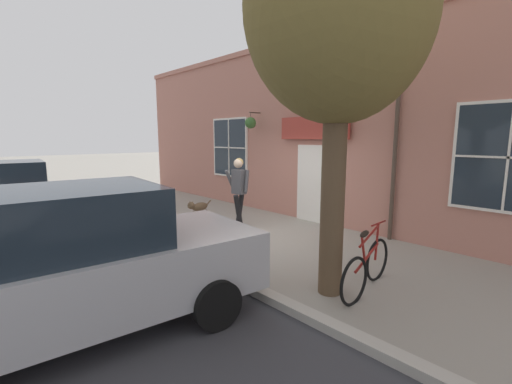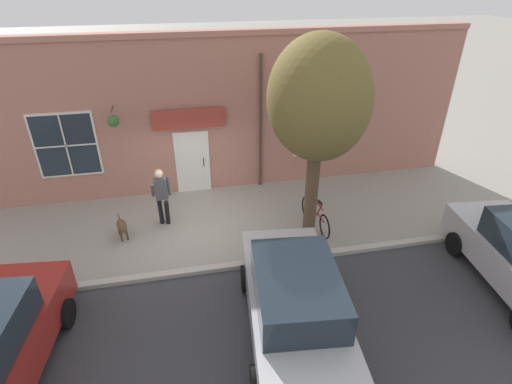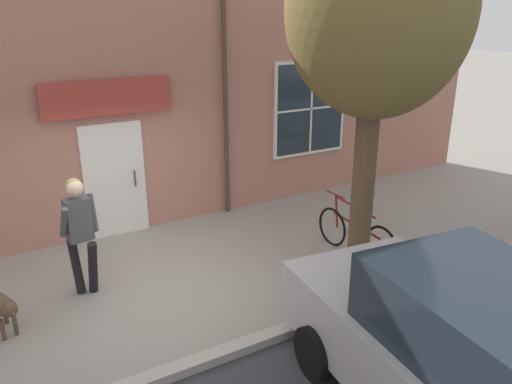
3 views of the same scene
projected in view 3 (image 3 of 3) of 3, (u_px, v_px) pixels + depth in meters
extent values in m
plane|color=gray|center=(158.00, 285.00, 7.59)|extent=(90.00, 90.00, 0.00)
cube|color=#B2ADA3|center=(215.00, 357.00, 5.94)|extent=(0.20, 28.00, 0.12)
cube|color=#B27566|center=(103.00, 102.00, 8.66)|extent=(0.30, 18.00, 4.86)
cube|color=white|center=(115.00, 180.00, 9.01)|extent=(0.10, 1.10, 2.10)
cube|color=#232D38|center=(115.00, 183.00, 9.00)|extent=(0.03, 0.90, 1.90)
cylinder|color=#47382D|center=(135.00, 178.00, 9.10)|extent=(0.03, 0.03, 0.30)
cube|color=#AD3D33|center=(108.00, 98.00, 8.41)|extent=(0.08, 2.20, 0.60)
cylinder|color=#47382D|center=(226.00, 106.00, 9.63)|extent=(0.09, 0.09, 4.38)
cube|color=white|center=(310.00, 108.00, 10.72)|extent=(0.08, 1.82, 2.02)
cube|color=#232D38|center=(311.00, 109.00, 10.70)|extent=(0.03, 1.70, 1.90)
cube|color=white|center=(311.00, 109.00, 10.68)|extent=(0.04, 0.04, 1.90)
cube|color=white|center=(311.00, 109.00, 10.68)|extent=(0.04, 1.70, 0.04)
cylinder|color=black|center=(93.00, 268.00, 7.23)|extent=(0.32, 0.17, 0.87)
cylinder|color=black|center=(76.00, 265.00, 7.31)|extent=(0.32, 0.17, 0.87)
cube|color=#4C4C51|center=(78.00, 219.00, 7.02)|extent=(0.27, 0.37, 0.63)
sphere|color=beige|center=(75.00, 188.00, 6.84)|extent=(0.24, 0.24, 0.24)
sphere|color=tan|center=(74.00, 186.00, 6.85)|extent=(0.22, 0.22, 0.22)
cylinder|color=#4C4C51|center=(93.00, 213.00, 7.17)|extent=(0.17, 0.11, 0.57)
cylinder|color=#4C4C51|center=(64.00, 222.00, 6.79)|extent=(0.34, 0.13, 0.52)
ellipsoid|color=brown|center=(0.00, 305.00, 6.37)|extent=(0.62, 0.40, 0.23)
cylinder|color=brown|center=(15.00, 324.00, 6.39)|extent=(0.06, 0.06, 0.30)
cylinder|color=brown|center=(3.00, 330.00, 6.29)|extent=(0.06, 0.06, 0.30)
cylinder|color=brown|center=(5.00, 314.00, 6.62)|extent=(0.06, 0.06, 0.30)
sphere|color=brown|center=(10.00, 309.00, 6.11)|extent=(0.19, 0.19, 0.19)
cone|color=brown|center=(13.00, 314.00, 6.04)|extent=(0.12, 0.11, 0.09)
cone|color=brown|center=(12.00, 301.00, 6.12)|extent=(0.06, 0.06, 0.07)
cone|color=brown|center=(4.00, 304.00, 6.05)|extent=(0.06, 0.06, 0.07)
cylinder|color=brown|center=(363.00, 181.00, 7.53)|extent=(0.34, 0.34, 3.01)
ellipsoid|color=brown|center=(377.00, 9.00, 6.69)|extent=(2.69, 2.42, 2.96)
sphere|color=brown|center=(350.00, 45.00, 6.92)|extent=(1.32, 1.32, 1.32)
torus|color=black|center=(332.00, 227.00, 8.83)|extent=(0.71, 0.07, 0.70)
torus|color=black|center=(381.00, 246.00, 8.10)|extent=(0.71, 0.07, 0.70)
cylinder|color=maroon|center=(356.00, 225.00, 8.39)|extent=(0.97, 0.23, 0.20)
cylinder|color=maroon|center=(366.00, 221.00, 8.22)|extent=(0.23, 0.08, 0.47)
cylinder|color=maroon|center=(355.00, 207.00, 8.32)|extent=(0.82, 0.20, 0.17)
cylinder|color=maroon|center=(337.00, 211.00, 8.66)|extent=(0.11, 0.06, 0.58)
cylinder|color=maroon|center=(336.00, 195.00, 8.59)|extent=(0.46, 0.04, 0.03)
ellipsoid|color=black|center=(367.00, 206.00, 8.13)|extent=(0.26, 0.15, 0.10)
cube|color=#B7B7BC|center=(468.00, 378.00, 4.69)|extent=(4.46, 2.20, 0.76)
cube|color=#1E2833|center=(500.00, 326.00, 4.25)|extent=(2.38, 1.77, 0.68)
cylinder|color=black|center=(314.00, 353.00, 5.62)|extent=(0.64, 0.24, 0.62)
cylinder|color=black|center=(434.00, 316.00, 6.30)|extent=(0.64, 0.24, 0.62)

